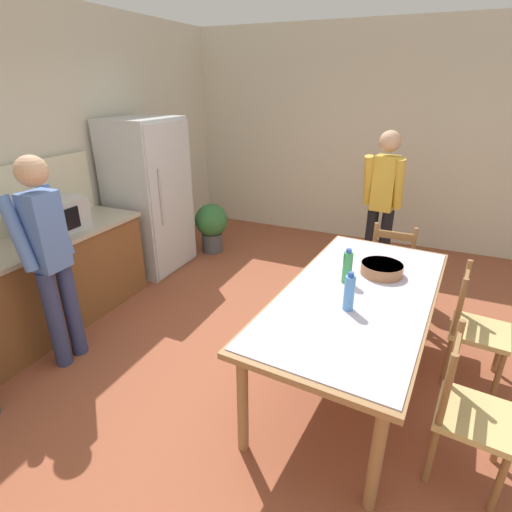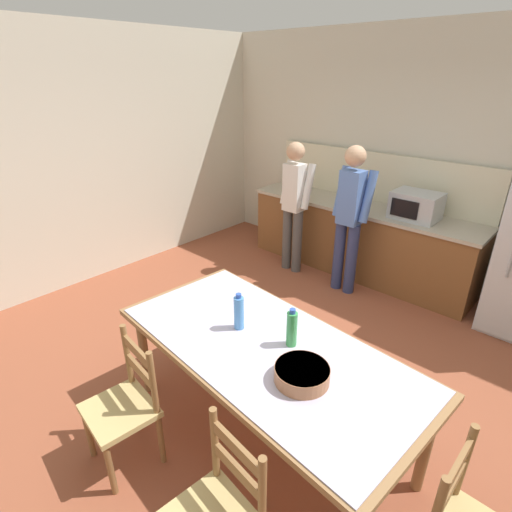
% 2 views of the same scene
% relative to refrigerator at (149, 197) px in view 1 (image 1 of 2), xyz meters
% --- Properties ---
extents(ground_plane, '(8.32, 8.32, 0.00)m').
position_rel_refrigerator_xyz_m(ground_plane, '(-1.14, -2.19, -0.90)').
color(ground_plane, brown).
extents(wall_back, '(6.52, 0.12, 2.90)m').
position_rel_refrigerator_xyz_m(wall_back, '(-1.14, 0.47, 0.55)').
color(wall_back, beige).
rests_on(wall_back, ground).
extents(wall_right, '(0.12, 5.20, 2.90)m').
position_rel_refrigerator_xyz_m(wall_right, '(2.12, -2.19, 0.55)').
color(wall_right, beige).
rests_on(wall_right, ground).
extents(kitchen_counter, '(2.92, 0.66, 0.89)m').
position_rel_refrigerator_xyz_m(kitchen_counter, '(-1.98, 0.04, -0.45)').
color(kitchen_counter, brown).
rests_on(kitchen_counter, ground).
extents(refrigerator, '(0.83, 0.73, 1.80)m').
position_rel_refrigerator_xyz_m(refrigerator, '(0.00, 0.00, 0.00)').
color(refrigerator, silver).
rests_on(refrigerator, ground).
extents(microwave, '(0.50, 0.39, 0.30)m').
position_rel_refrigerator_xyz_m(microwave, '(-1.31, 0.02, 0.14)').
color(microwave, '#B2B7BC').
rests_on(microwave, kitchen_counter).
extents(dining_table, '(2.20, 1.17, 0.78)m').
position_rel_refrigerator_xyz_m(dining_table, '(-1.14, -2.72, -0.19)').
color(dining_table, olive).
rests_on(dining_table, ground).
extents(bottle_near_centre, '(0.07, 0.07, 0.27)m').
position_rel_refrigerator_xyz_m(bottle_near_centre, '(-1.40, -2.69, 0.00)').
color(bottle_near_centre, '#4C8ED6').
rests_on(bottle_near_centre, dining_table).
extents(bottle_off_centre, '(0.07, 0.07, 0.27)m').
position_rel_refrigerator_xyz_m(bottle_off_centre, '(-1.02, -2.60, 0.00)').
color(bottle_off_centre, green).
rests_on(bottle_off_centre, dining_table).
extents(serving_bowl, '(0.32, 0.32, 0.09)m').
position_rel_refrigerator_xyz_m(serving_bowl, '(-0.77, -2.82, -0.07)').
color(serving_bowl, '#9E6642').
rests_on(serving_bowl, dining_table).
extents(chair_side_near_right, '(0.46, 0.44, 0.91)m').
position_rel_refrigerator_xyz_m(chair_side_near_right, '(-0.72, -3.55, -0.46)').
color(chair_side_near_right, olive).
rests_on(chair_side_near_right, ground).
extents(chair_head_end, '(0.41, 0.43, 0.91)m').
position_rel_refrigerator_xyz_m(chair_head_end, '(0.21, -2.83, -0.46)').
color(chair_head_end, olive).
rests_on(chair_head_end, ground).
extents(chair_side_near_left, '(0.46, 0.45, 0.91)m').
position_rel_refrigerator_xyz_m(chair_side_near_left, '(-1.68, -3.47, -0.46)').
color(chair_side_near_left, olive).
rests_on(chair_side_near_left, ground).
extents(person_at_counter, '(0.43, 0.29, 1.70)m').
position_rel_refrigerator_xyz_m(person_at_counter, '(-1.83, -0.50, 0.06)').
color(person_at_counter, navy).
rests_on(person_at_counter, ground).
extents(person_by_table, '(0.32, 0.45, 1.70)m').
position_rel_refrigerator_xyz_m(person_by_table, '(0.77, -2.60, 0.06)').
color(person_by_table, black).
rests_on(person_by_table, ground).
extents(potted_plant, '(0.44, 0.44, 0.67)m').
position_rel_refrigerator_xyz_m(potted_plant, '(0.70, -0.43, -0.51)').
color(potted_plant, '#4C4C51').
rests_on(potted_plant, ground).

